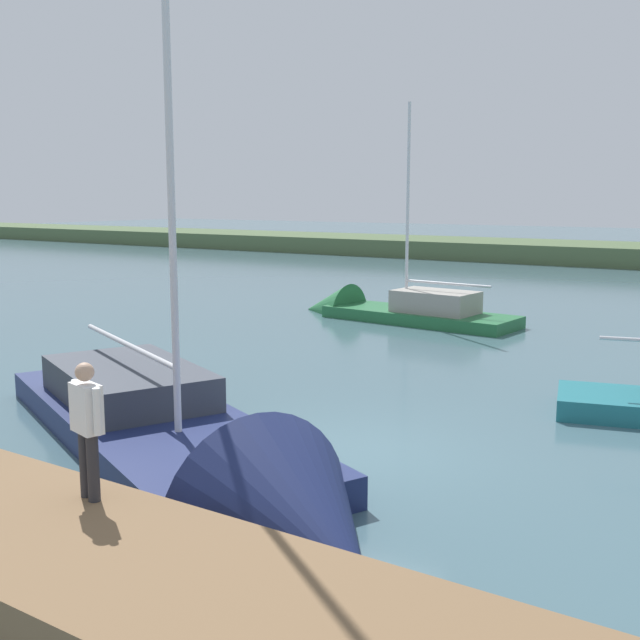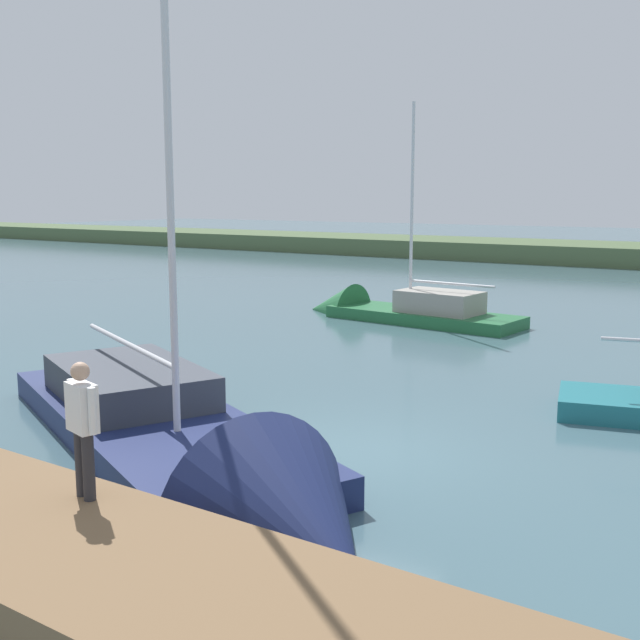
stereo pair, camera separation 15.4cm
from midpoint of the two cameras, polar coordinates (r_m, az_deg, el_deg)
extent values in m
plane|color=#42606B|center=(13.04, 2.10, -9.66)|extent=(200.00, 200.00, 0.00)
cube|color=brown|center=(8.87, -18.55, -16.91)|extent=(21.30, 2.46, 0.75)
cube|color=#236638|center=(26.14, 7.21, -0.13)|extent=(6.81, 2.70, 0.74)
cone|color=#236638|center=(28.29, 0.48, 0.65)|extent=(2.12, 2.32, 2.16)
cube|color=gray|center=(25.73, 8.40, 1.35)|extent=(2.78, 1.84, 0.72)
cylinder|color=silver|center=(26.08, 6.36, 8.29)|extent=(0.11, 0.11, 6.88)
cylinder|color=silver|center=(25.45, 9.25, 2.69)|extent=(3.12, 0.34, 0.08)
cube|color=navy|center=(13.87, -12.67, -8.42)|extent=(9.32, 6.17, 0.83)
cone|color=navy|center=(9.48, -1.40, -16.70)|extent=(3.39, 3.53, 2.76)
cube|color=#333842|center=(14.77, -14.35, -4.49)|extent=(4.29, 3.55, 0.62)
cylinder|color=silver|center=(12.14, -11.51, 13.73)|extent=(0.12, 0.12, 9.45)
cylinder|color=silver|center=(14.58, -14.42, -1.77)|extent=(4.37, 2.01, 0.09)
cylinder|color=#28282D|center=(9.29, -16.96, -10.45)|extent=(0.14, 0.14, 0.80)
cylinder|color=#28282D|center=(9.46, -17.48, -10.12)|extent=(0.14, 0.14, 0.80)
cube|color=white|center=(9.18, -17.43, -6.26)|extent=(0.47, 0.32, 0.56)
sphere|color=tan|center=(9.08, -17.55, -3.70)|extent=(0.22, 0.22, 0.22)
cylinder|color=white|center=(8.94, -16.70, -6.54)|extent=(0.09, 0.09, 0.54)
cylinder|color=white|center=(9.41, -18.12, -5.83)|extent=(0.09, 0.09, 0.54)
camera|label=1|loc=(0.08, -90.32, -0.05)|focal=43.09mm
camera|label=2|loc=(0.08, 89.68, 0.05)|focal=43.09mm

